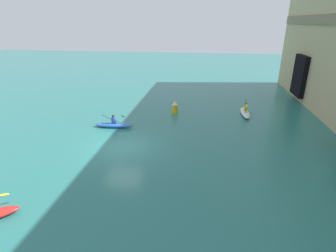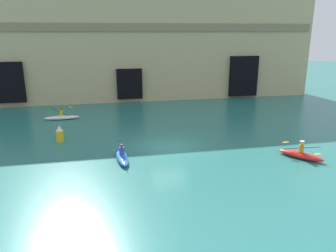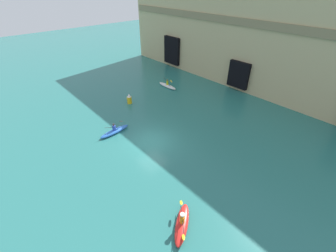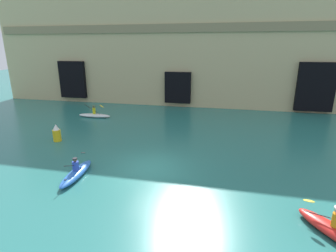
# 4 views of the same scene
# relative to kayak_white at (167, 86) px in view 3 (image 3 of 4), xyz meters

# --- Properties ---
(ground_plane) EXTENTS (120.00, 120.00, 0.00)m
(ground_plane) POSITION_rel_kayak_white_xyz_m (8.29, -9.35, -0.22)
(ground_plane) COLOR #28706B
(cliff_bluff) EXTENTS (44.40, 5.90, 14.79)m
(cliff_bluff) POSITION_rel_kayak_white_xyz_m (7.23, 9.11, 7.14)
(cliff_bluff) COLOR tan
(cliff_bluff) RESTS_ON ground
(kayak_white) EXTENTS (3.20, 0.80, 1.27)m
(kayak_white) POSITION_rel_kayak_white_xyz_m (0.00, 0.00, 0.00)
(kayak_white) COLOR white
(kayak_white) RESTS_ON ground
(kayak_red) EXTENTS (2.32, 2.80, 1.17)m
(kayak_red) POSITION_rel_kayak_white_xyz_m (16.20, -13.19, 0.03)
(kayak_red) COLOR red
(kayak_red) RESTS_ON ground
(kayak_blue) EXTENTS (0.90, 3.18, 1.10)m
(kayak_blue) POSITION_rel_kayak_white_xyz_m (4.82, -11.15, 0.01)
(kayak_blue) COLOR blue
(kayak_blue) RESTS_ON ground
(marker_buoy) EXTENTS (0.56, 0.56, 1.25)m
(marker_buoy) POSITION_rel_kayak_white_xyz_m (0.55, -6.58, 0.36)
(marker_buoy) COLOR yellow
(marker_buoy) RESTS_ON ground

